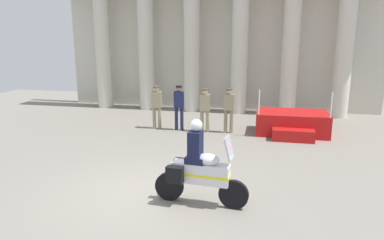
# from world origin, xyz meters

# --- Properties ---
(ground_plane) EXTENTS (28.00, 28.00, 0.00)m
(ground_plane) POSITION_xyz_m (0.00, 0.00, 0.00)
(ground_plane) COLOR gray
(colonnade_backdrop) EXTENTS (15.44, 1.60, 6.43)m
(colonnade_backdrop) POSITION_xyz_m (0.28, 10.04, 3.41)
(colonnade_backdrop) COLOR beige
(colonnade_backdrop) RESTS_ON ground_plane
(reviewing_stand) EXTENTS (2.61, 2.10, 1.72)m
(reviewing_stand) POSITION_xyz_m (3.70, 6.08, 0.40)
(reviewing_stand) COLOR #B71414
(reviewing_stand) RESTS_ON ground_plane
(officer_in_row_0) EXTENTS (0.40, 0.26, 1.69)m
(officer_in_row_0) POSITION_xyz_m (-1.47, 5.80, 1.00)
(officer_in_row_0) COLOR gray
(officer_in_row_0) RESTS_ON ground_plane
(officer_in_row_1) EXTENTS (0.40, 0.26, 1.74)m
(officer_in_row_1) POSITION_xyz_m (-0.55, 5.74, 1.03)
(officer_in_row_1) COLOR #191E42
(officer_in_row_1) RESTS_ON ground_plane
(officer_in_row_2) EXTENTS (0.40, 0.26, 1.66)m
(officer_in_row_2) POSITION_xyz_m (0.47, 5.70, 0.98)
(officer_in_row_2) COLOR gray
(officer_in_row_2) RESTS_ON ground_plane
(officer_in_row_3) EXTENTS (0.40, 0.26, 1.69)m
(officer_in_row_3) POSITION_xyz_m (1.37, 5.76, 1.00)
(officer_in_row_3) COLOR #847A5B
(officer_in_row_3) RESTS_ON ground_plane
(motorcycle_with_rider) EXTENTS (2.09, 0.73, 1.90)m
(motorcycle_with_rider) POSITION_xyz_m (1.36, -0.28, 0.79)
(motorcycle_with_rider) COLOR black
(motorcycle_with_rider) RESTS_ON ground_plane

